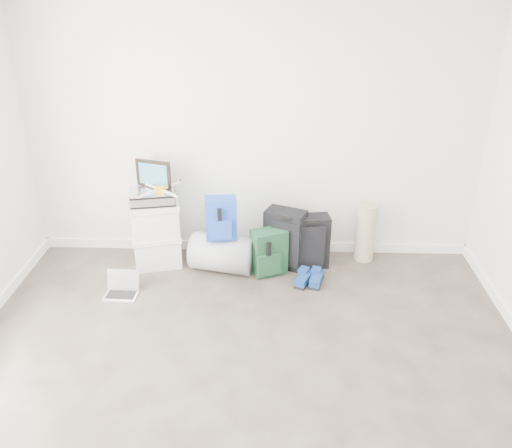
{
  "coord_description": "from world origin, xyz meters",
  "views": [
    {
      "loc": [
        0.21,
        -2.63,
        2.81
      ],
      "look_at": [
        0.05,
        1.9,
        0.6
      ],
      "focal_mm": 38.0,
      "sensor_mm": 36.0,
      "label": 1
    }
  ],
  "objects_px": {
    "large_suitcase": "(285,239)",
    "laptop": "(122,289)",
    "duffel_bag": "(222,253)",
    "carry_on": "(311,242)",
    "briefcase": "(153,197)",
    "boxes_stack": "(156,233)"
  },
  "relations": [
    {
      "from": "duffel_bag",
      "to": "carry_on",
      "type": "distance_m",
      "value": 0.9
    },
    {
      "from": "boxes_stack",
      "to": "carry_on",
      "type": "bearing_deg",
      "value": -14.42
    },
    {
      "from": "boxes_stack",
      "to": "carry_on",
      "type": "relative_size",
      "value": 1.24
    },
    {
      "from": "duffel_bag",
      "to": "large_suitcase",
      "type": "distance_m",
      "value": 0.64
    },
    {
      "from": "duffel_bag",
      "to": "carry_on",
      "type": "height_order",
      "value": "carry_on"
    },
    {
      "from": "briefcase",
      "to": "laptop",
      "type": "height_order",
      "value": "briefcase"
    },
    {
      "from": "boxes_stack",
      "to": "large_suitcase",
      "type": "xyz_separation_m",
      "value": [
        1.3,
        0.0,
        -0.04
      ]
    },
    {
      "from": "boxes_stack",
      "to": "carry_on",
      "type": "distance_m",
      "value": 1.56
    },
    {
      "from": "large_suitcase",
      "to": "carry_on",
      "type": "bearing_deg",
      "value": 21.67
    },
    {
      "from": "large_suitcase",
      "to": "duffel_bag",
      "type": "bearing_deg",
      "value": -146.74
    },
    {
      "from": "briefcase",
      "to": "duffel_bag",
      "type": "height_order",
      "value": "briefcase"
    },
    {
      "from": "briefcase",
      "to": "carry_on",
      "type": "xyz_separation_m",
      "value": [
        1.56,
        -0.0,
        -0.47
      ]
    },
    {
      "from": "briefcase",
      "to": "duffel_bag",
      "type": "relative_size",
      "value": 0.69
    },
    {
      "from": "large_suitcase",
      "to": "laptop",
      "type": "distance_m",
      "value": 1.65
    },
    {
      "from": "duffel_bag",
      "to": "laptop",
      "type": "distance_m",
      "value": 1.03
    },
    {
      "from": "boxes_stack",
      "to": "large_suitcase",
      "type": "relative_size",
      "value": 1.13
    },
    {
      "from": "boxes_stack",
      "to": "briefcase",
      "type": "bearing_deg",
      "value": 165.59
    },
    {
      "from": "briefcase",
      "to": "carry_on",
      "type": "height_order",
      "value": "briefcase"
    },
    {
      "from": "boxes_stack",
      "to": "laptop",
      "type": "distance_m",
      "value": 0.69
    },
    {
      "from": "boxes_stack",
      "to": "duffel_bag",
      "type": "relative_size",
      "value": 1.12
    },
    {
      "from": "briefcase",
      "to": "large_suitcase",
      "type": "relative_size",
      "value": 0.7
    },
    {
      "from": "briefcase",
      "to": "large_suitcase",
      "type": "bearing_deg",
      "value": -11.38
    }
  ]
}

